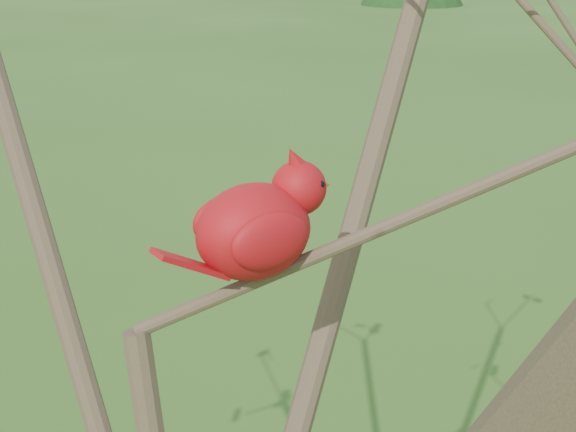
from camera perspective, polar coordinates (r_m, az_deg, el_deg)
name	(u,v)px	position (r m, az deg, el deg)	size (l,w,h in m)	color
crabapple_tree	(199,232)	(0.84, -6.37, -1.17)	(2.35, 2.05, 2.95)	#423124
cardinal	(259,225)	(0.97, -2.05, -0.66)	(0.24, 0.16, 0.17)	#AC0E17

